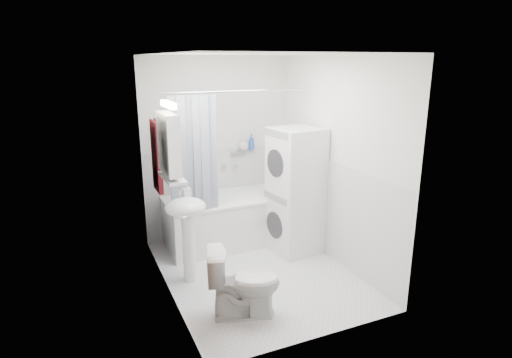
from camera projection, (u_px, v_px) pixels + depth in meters
name	position (u px, v px, depth m)	size (l,w,h in m)	color
floor	(257.00, 272.00, 4.88)	(2.60, 2.60, 0.00)	silver
room_walls	(257.00, 145.00, 4.48)	(2.60, 2.60, 2.60)	silver
wainscot	(247.00, 215.00, 4.98)	(1.98, 2.58, 2.58)	silver
door	(184.00, 218.00, 3.76)	(0.05, 2.00, 2.00)	brown
bathtub	(230.00, 217.00, 5.61)	(1.68, 0.79, 0.64)	white
tub_spout	(235.00, 165.00, 5.81)	(0.04, 0.04, 0.12)	silver
curtain_rod	(239.00, 91.00, 4.87)	(0.02, 0.02, 1.86)	silver
shower_curtain	(194.00, 160.00, 4.86)	(0.55, 0.02, 1.45)	#131F42
sink	(186.00, 220.00, 4.53)	(0.44, 0.37, 1.04)	white
medicine_cabinet	(169.00, 142.00, 4.20)	(0.13, 0.50, 0.71)	white
shelf	(172.00, 178.00, 4.30)	(0.18, 0.54, 0.03)	silver
shower_caddy	(238.00, 151.00, 5.77)	(0.22, 0.06, 0.02)	silver
towel	(157.00, 155.00, 4.70)	(0.07, 0.34, 0.81)	#561620
washer_dryer	(295.00, 191.00, 5.26)	(0.62, 0.61, 1.57)	white
toilet	(244.00, 283.00, 3.99)	(0.38, 0.68, 0.67)	white
soap_pump	(187.00, 195.00, 4.57)	(0.08, 0.17, 0.08)	gray
shelf_bottle	(176.00, 177.00, 4.16)	(0.07, 0.18, 0.07)	gray
shelf_cup	(169.00, 169.00, 4.39)	(0.10, 0.09, 0.10)	gray
shampoo_a	(243.00, 145.00, 5.78)	(0.13, 0.17, 0.13)	gray
shampoo_b	(251.00, 147.00, 5.84)	(0.08, 0.21, 0.08)	#2B51AD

